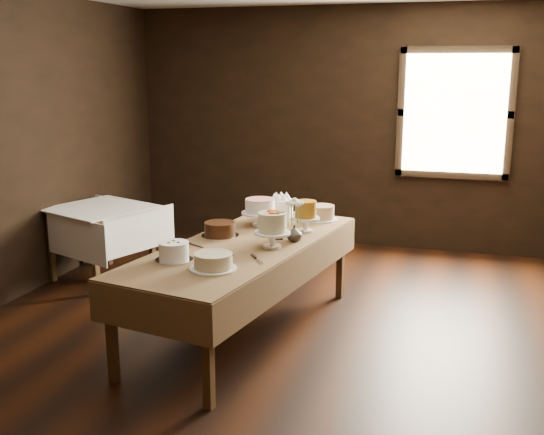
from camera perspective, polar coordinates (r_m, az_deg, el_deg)
The scene contains 19 objects.
floor at distance 5.28m, azimuth -0.63°, elevation -10.57°, with size 5.00×6.00×0.01m, color black.
wall_back at distance 7.78m, azimuth 5.95°, elevation 7.81°, with size 5.00×0.02×2.80m, color black.
window at distance 7.57m, azimuth 15.73°, elevation 8.76°, with size 1.10×0.05×1.30m, color #FFEABF.
display_table at distance 5.14m, azimuth -2.53°, elevation -2.91°, with size 1.39×2.58×0.76m.
side_table at distance 6.71m, azimuth -14.84°, elevation 0.15°, with size 1.14×1.14×0.75m.
cake_meringue at distance 5.99m, azimuth 0.79°, elevation 0.78°, with size 0.27×0.27×0.17m.
cake_speckled at distance 5.90m, azimuth 4.39°, elevation 0.39°, with size 0.29×0.29×0.13m.
cake_lattice at distance 5.66m, azimuth -1.06°, elevation 0.33°, with size 0.32×0.32×0.24m.
cake_caramel at distance 5.47m, azimuth 2.96°, elevation -0.05°, with size 0.24×0.24×0.28m.
cake_chocolate at distance 5.34m, azimuth -4.59°, elevation -1.08°, with size 0.31×0.31×0.12m.
cake_flowers at distance 4.99m, azimuth 0.02°, elevation -1.26°, with size 0.31×0.31×0.29m.
cake_swirl at distance 4.72m, azimuth -8.61°, elevation -3.01°, with size 0.27×0.27×0.14m.
cake_cream at distance 4.50m, azimuth -5.19°, elevation -3.89°, with size 0.33×0.33×0.11m.
cake_server_a at distance 4.83m, azimuth -4.23°, elevation -3.28°, with size 0.24×0.03×0.01m, color silver.
cake_server_b at distance 4.67m, azimuth -1.16°, elevation -3.84°, with size 0.24×0.03×0.01m, color silver.
cake_server_d at distance 5.24m, azimuth 1.81°, elevation -1.93°, with size 0.24×0.03×0.01m, color silver.
cake_server_e at distance 5.08m, azimuth -6.63°, elevation -2.49°, with size 0.24×0.03×0.01m, color silver.
flower_vase at distance 5.18m, azimuth 1.97°, elevation -1.40°, with size 0.12×0.12×0.13m, color #2D2823.
flower_bouquet at distance 5.14m, azimuth 1.99°, elevation 0.59°, with size 0.14×0.14×0.20m, color white, non-canonical shape.
Camera 1 is at (1.43, -4.61, 2.14)m, focal length 42.89 mm.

